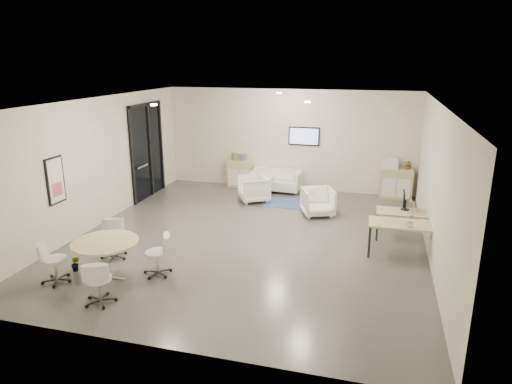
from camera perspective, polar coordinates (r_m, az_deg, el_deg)
The scene contains 21 objects.
room_shell at distance 10.44m, azimuth -0.75°, elevation 2.44°, with size 9.60×10.60×4.80m.
glass_door at distance 14.22m, azimuth -13.45°, elevation 5.34°, with size 0.09×1.90×2.85m.
artwork at distance 10.89m, azimuth -23.78°, elevation 1.32°, with size 0.05×0.54×1.04m.
wall_tv at distance 14.58m, azimuth 6.02°, elevation 6.95°, with size 0.98×0.06×0.58m.
ceiling_spots at distance 11.03m, azimuth -0.59°, elevation 11.52°, with size 3.14×4.14×0.03m.
sideboard_left at distance 15.12m, azimuth -2.00°, elevation 2.32°, with size 0.79×0.41×0.89m.
sideboard_right at distance 14.47m, azimuth 17.12°, elevation 1.03°, with size 0.94×0.45×0.94m.
books at distance 15.01m, azimuth -2.16°, elevation 4.40°, with size 0.46×0.14×0.22m.
printer at distance 14.32m, azimuth 16.48°, elevation 3.50°, with size 0.49×0.42×0.33m.
loveseat at distance 14.68m, azimuth 2.54°, elevation 1.38°, with size 1.62×0.87×0.59m.
blue_rug at distance 13.46m, azimuth 4.33°, elevation -1.44°, with size 1.43×0.95×0.01m, color navy.
armchair_left at distance 13.56m, azimuth -0.31°, elevation 0.57°, with size 0.82×0.77×0.84m, color white.
armchair_right at distance 12.44m, azimuth 7.75°, elevation -1.08°, with size 0.80×0.75×0.83m, color white.
desk_rear at distance 11.22m, azimuth 18.10°, elevation -2.69°, with size 1.30×0.67×0.67m.
desk_front at distance 10.26m, azimuth 17.80°, elevation -4.14°, with size 1.41×0.72×0.73m.
monitor at distance 11.27m, azimuth 18.00°, elevation -0.97°, with size 0.20×0.50×0.44m.
round_table at distance 9.21m, azimuth -18.31°, elevation -6.36°, with size 1.26×1.26×0.77m.
meeting_chairs at distance 9.32m, azimuth -18.16°, elevation -7.91°, with size 2.49×2.49×0.82m.
plant_cabinet at distance 14.37m, azimuth 18.56°, elevation 3.19°, with size 0.25×0.28×0.22m, color #3F7F3F.
plant_floor at distance 9.96m, azimuth -21.57°, elevation -8.80°, with size 0.18×0.33×0.15m, color #3F7F3F.
cup at distance 10.03m, azimuth 18.70°, elevation -3.83°, with size 0.13×0.11×0.13m, color white.
Camera 1 is at (2.79, -9.74, 4.11)m, focal length 32.00 mm.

